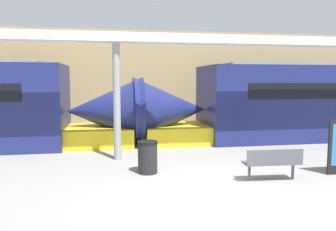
# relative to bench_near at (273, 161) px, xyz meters

# --- Properties ---
(ground_plane) EXTENTS (60.00, 60.00, 0.00)m
(ground_plane) POSITION_rel_bench_near_xyz_m (-1.70, -0.84, -0.50)
(ground_plane) COLOR gray
(station_wall) EXTENTS (56.00, 0.20, 5.00)m
(station_wall) POSITION_rel_bench_near_xyz_m (-1.70, 9.27, 2.00)
(station_wall) COLOR tan
(station_wall) RESTS_ON ground_plane
(bench_near) EXTENTS (1.45, 0.53, 0.82)m
(bench_near) POSITION_rel_bench_near_xyz_m (0.00, 0.00, 0.00)
(bench_near) COLOR #4C4F54
(bench_near) RESTS_ON ground_plane
(trash_bin) EXTENTS (0.55, 0.55, 0.87)m
(trash_bin) POSITION_rel_bench_near_xyz_m (-2.98, 1.25, -0.06)
(trash_bin) COLOR black
(trash_bin) RESTS_ON ground_plane
(support_column_near) EXTENTS (0.23, 0.23, 3.67)m
(support_column_near) POSITION_rel_bench_near_xyz_m (-3.75, 2.96, 1.33)
(support_column_near) COLOR gray
(support_column_near) RESTS_ON ground_plane
(canopy_beam) EXTENTS (28.00, 0.60, 0.28)m
(canopy_beam) POSITION_rel_bench_near_xyz_m (-3.75, 2.96, 3.31)
(canopy_beam) COLOR silver
(canopy_beam) RESTS_ON support_column_near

